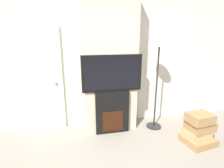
{
  "coord_description": "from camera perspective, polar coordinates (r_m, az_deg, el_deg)",
  "views": [
    {
      "loc": [
        -0.65,
        -1.4,
        1.81
      ],
      "look_at": [
        0.0,
        1.6,
        0.97
      ],
      "focal_mm": 28.0,
      "sensor_mm": 36.0,
      "label": 1
    }
  ],
  "objects": [
    {
      "name": "box_stack",
      "position": [
        3.43,
        26.45,
        -13.25
      ],
      "size": [
        0.54,
        0.5,
        0.57
      ],
      "color": "#A37A4C",
      "rests_on": "ground_plane"
    },
    {
      "name": "chimney_breast",
      "position": [
        3.29,
        -0.75,
        7.38
      ],
      "size": [
        0.99,
        0.4,
        2.7
      ],
      "color": "beige",
      "rests_on": "ground_plane"
    },
    {
      "name": "television",
      "position": [
        3.13,
        0.01,
        3.51
      ],
      "size": [
        1.09,
        0.07,
        0.66
      ],
      "color": "black",
      "rests_on": "fireplace"
    },
    {
      "name": "floor_lamp",
      "position": [
        3.4,
        14.79,
        5.96
      ],
      "size": [
        0.3,
        0.3,
        1.73
      ],
      "color": "#262628",
      "rests_on": "ground_plane"
    },
    {
      "name": "wall_back",
      "position": [
        3.52,
        -1.51,
        7.9
      ],
      "size": [
        6.0,
        0.06,
        2.7
      ],
      "color": "silver",
      "rests_on": "ground_plane"
    },
    {
      "name": "entry_door",
      "position": [
        3.53,
        -23.13,
        0.89
      ],
      "size": [
        0.91,
        0.09,
        2.0
      ],
      "color": "silver",
      "rests_on": "ground_plane"
    },
    {
      "name": "fireplace",
      "position": [
        3.37,
        0.0,
        -9.1
      ],
      "size": [
        0.63,
        0.15,
        0.83
      ],
      "color": "black",
      "rests_on": "ground_plane"
    }
  ]
}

